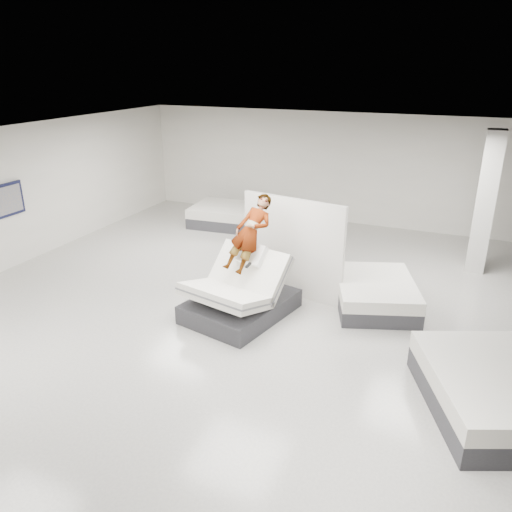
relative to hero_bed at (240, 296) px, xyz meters
name	(u,v)px	position (x,y,z in m)	size (l,w,h in m)	color
room	(233,243)	(0.06, -0.35, 1.20)	(14.00, 14.04, 3.20)	beige
hero_bed	(240,296)	(0.00, 0.00, 0.00)	(1.91, 2.29, 1.33)	#343539
person	(250,248)	(0.07, 0.33, 0.86)	(0.57, 0.38, 1.57)	slate
remote	(248,265)	(0.21, -0.06, 0.69)	(0.05, 0.14, 0.03)	black
divider_panel	(292,248)	(0.58, 1.27, 0.62)	(2.25, 0.10, 2.05)	silver
flat_bed_right_far	(375,293)	(2.28, 1.43, -0.13)	(2.02, 2.31, 0.53)	#343539
flat_bed_right_near	(493,392)	(4.37, -1.15, -0.10)	(2.41, 2.71, 0.61)	#343539
flat_bed_left_far	(229,216)	(-2.67, 4.99, -0.11)	(2.22, 1.74, 0.58)	#343539
column	(485,203)	(4.06, 4.15, 1.20)	(0.40, 0.40, 3.20)	silver
wall_poster	(6,200)	(-5.87, 0.15, 1.20)	(0.06, 0.95, 0.75)	black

